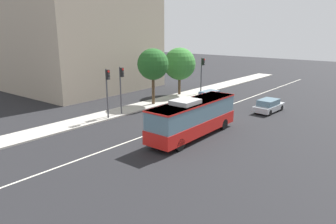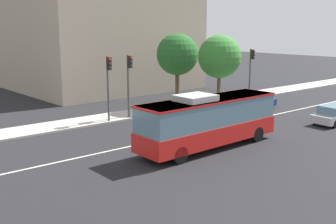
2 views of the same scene
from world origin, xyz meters
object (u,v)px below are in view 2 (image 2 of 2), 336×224
(sedan_silver, at_px, (336,114))
(traffic_light_near_corner, at_px, (129,75))
(transit_bus, at_px, (209,119))
(street_tree_kerbside_centre, at_px, (220,57))
(traffic_light_mid_block, at_px, (109,78))
(street_tree_kerbside_left, at_px, (177,55))
(traffic_light_far_corner, at_px, (251,65))
(sedan_blue, at_px, (254,101))

(sedan_silver, xyz_separation_m, traffic_light_near_corner, (-11.45, 11.63, 2.84))
(transit_bus, relative_size, street_tree_kerbside_centre, 1.51)
(transit_bus, height_order, traffic_light_mid_block, traffic_light_mid_block)
(street_tree_kerbside_centre, bearing_deg, street_tree_kerbside_left, -169.70)
(traffic_light_mid_block, xyz_separation_m, street_tree_kerbside_centre, (14.49, 2.14, 0.84))
(traffic_light_near_corner, distance_m, traffic_light_mid_block, 2.11)
(traffic_light_near_corner, bearing_deg, sedan_silver, 38.89)
(sedan_silver, bearing_deg, traffic_light_far_corner, 75.41)
(traffic_light_near_corner, relative_size, street_tree_kerbside_left, 0.76)
(transit_bus, xyz_separation_m, traffic_light_far_corner, (15.80, 9.72, 1.75))
(transit_bus, bearing_deg, traffic_light_mid_block, 96.23)
(sedan_blue, relative_size, sedan_silver, 0.99)
(street_tree_kerbside_centre, bearing_deg, sedan_blue, -102.99)
(traffic_light_near_corner, bearing_deg, street_tree_kerbside_centre, 92.85)
(sedan_silver, distance_m, street_tree_kerbside_centre, 14.01)
(traffic_light_far_corner, relative_size, street_tree_kerbside_left, 0.76)
(traffic_light_mid_block, distance_m, traffic_light_far_corner, 17.04)
(street_tree_kerbside_centre, bearing_deg, traffic_light_mid_block, -171.61)
(sedan_silver, height_order, traffic_light_far_corner, traffic_light_far_corner)
(traffic_light_far_corner, relative_size, street_tree_kerbside_centre, 0.78)
(street_tree_kerbside_left, relative_size, street_tree_kerbside_centre, 1.03)
(sedan_silver, xyz_separation_m, street_tree_kerbside_centre, (0.96, 13.49, 3.68))
(transit_bus, height_order, sedan_blue, transit_bus)
(street_tree_kerbside_left, bearing_deg, traffic_light_near_corner, -173.65)
(traffic_light_mid_block, xyz_separation_m, traffic_light_far_corner, (17.04, 0.03, 0.00))
(transit_bus, relative_size, traffic_light_far_corner, 1.93)
(transit_bus, height_order, sedan_silver, transit_bus)
(transit_bus, xyz_separation_m, traffic_light_near_corner, (0.85, 9.97, 1.75))
(traffic_light_near_corner, distance_m, street_tree_kerbside_left, 5.85)
(sedan_silver, distance_m, traffic_light_far_corner, 12.24)
(sedan_blue, distance_m, traffic_light_near_corner, 12.08)
(traffic_light_far_corner, distance_m, street_tree_kerbside_left, 9.45)
(traffic_light_mid_block, bearing_deg, street_tree_kerbside_centre, 101.49)
(sedan_silver, relative_size, traffic_light_far_corner, 0.88)
(sedan_silver, distance_m, traffic_light_mid_block, 17.89)
(sedan_silver, relative_size, street_tree_kerbside_left, 0.67)
(traffic_light_far_corner, bearing_deg, traffic_light_near_corner, -95.09)
(traffic_light_far_corner, xyz_separation_m, street_tree_kerbside_left, (-9.31, 0.88, 1.40))
(sedan_blue, height_order, street_tree_kerbside_centre, street_tree_kerbside_centre)
(transit_bus, xyz_separation_m, street_tree_kerbside_left, (6.49, 10.60, 3.15))
(sedan_silver, height_order, street_tree_kerbside_left, street_tree_kerbside_left)
(sedan_blue, distance_m, street_tree_kerbside_centre, 6.96)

